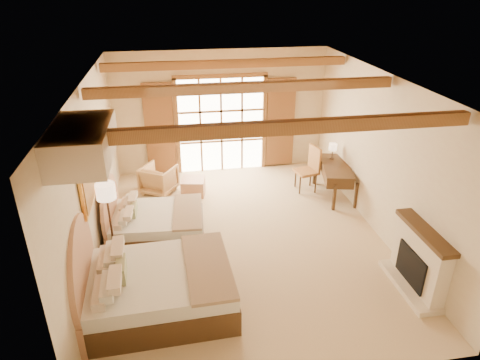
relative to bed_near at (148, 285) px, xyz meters
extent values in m
plane|color=#CFB28B|center=(1.83, 1.77, -0.46)|extent=(7.00, 7.00, 0.00)
plane|color=beige|center=(1.83, 5.27, 1.14)|extent=(5.50, 0.00, 5.50)
plane|color=beige|center=(-0.92, 1.77, 1.14)|extent=(0.00, 7.00, 7.00)
plane|color=beige|center=(4.58, 1.77, 1.14)|extent=(0.00, 7.00, 7.00)
plane|color=#BA833B|center=(1.83, 1.77, 2.74)|extent=(7.00, 7.00, 0.00)
cube|color=white|center=(1.83, 5.23, 0.79)|extent=(2.20, 0.02, 2.50)
cube|color=brown|center=(0.23, 5.20, 0.79)|extent=(0.75, 0.06, 2.40)
cube|color=brown|center=(3.43, 5.20, 0.79)|extent=(0.75, 0.06, 2.40)
cube|color=beige|center=(4.45, -0.23, 0.09)|extent=(0.25, 1.30, 1.10)
cube|color=black|center=(4.38, -0.23, -0.01)|extent=(0.18, 0.80, 0.60)
cube|color=beige|center=(4.36, -0.23, -0.41)|extent=(0.45, 1.40, 0.10)
cube|color=#3F2713|center=(4.44, -0.23, 0.66)|extent=(0.30, 1.40, 0.08)
cube|color=gold|center=(-0.88, 1.02, 1.29)|extent=(0.05, 0.95, 0.75)
cube|color=#C27C2D|center=(-0.85, 1.02, 1.29)|extent=(0.02, 0.82, 0.62)
cube|color=beige|center=(-0.57, -0.23, 2.49)|extent=(0.70, 1.40, 0.45)
cube|color=#3F2713|center=(0.17, 0.00, -0.23)|extent=(2.36, 1.82, 0.45)
cube|color=silver|center=(0.17, 0.00, 0.11)|extent=(2.31, 1.78, 0.25)
cube|color=#937357|center=(0.95, 0.00, 0.25)|extent=(0.75, 1.79, 0.06)
cube|color=#919769|center=(-0.36, 0.00, 0.37)|extent=(0.15, 0.47, 0.27)
cube|color=#3F2713|center=(0.11, 2.08, -0.28)|extent=(1.94, 1.52, 0.36)
cube|color=silver|center=(0.11, 2.08, 0.00)|extent=(1.90, 1.49, 0.20)
cube|color=#937357|center=(0.74, 2.08, 0.11)|extent=(0.65, 1.46, 0.05)
cube|color=#919769|center=(-0.32, 2.08, 0.21)|extent=(0.13, 0.39, 0.22)
cube|color=#3F2713|center=(-0.60, 0.66, -0.18)|extent=(0.55, 0.55, 0.56)
cylinder|color=#3E271A|center=(-0.67, 1.42, -0.44)|extent=(0.22, 0.22, 0.03)
cylinder|color=#3E271A|center=(-0.67, 1.42, 0.24)|extent=(0.04, 0.04, 1.36)
cylinder|color=#FFD8AC|center=(-0.67, 1.42, 0.99)|extent=(0.34, 0.34, 0.28)
imported|color=tan|center=(0.14, 4.12, -0.11)|extent=(1.02, 1.03, 0.69)
cube|color=tan|center=(0.96, 3.87, -0.26)|extent=(0.63, 0.63, 0.40)
cube|color=#3F2713|center=(4.30, 3.25, 0.31)|extent=(0.93, 1.57, 0.05)
cube|color=#3F2713|center=(4.30, 3.25, 0.17)|extent=(0.90, 1.52, 0.23)
cube|color=#AC793A|center=(3.71, 3.64, 0.03)|extent=(0.59, 0.59, 0.07)
cube|color=#AC793A|center=(3.93, 3.64, 0.36)|extent=(0.17, 0.49, 0.60)
cylinder|color=#3E271A|center=(4.34, 3.65, 0.34)|extent=(0.11, 0.11, 0.02)
cylinder|color=#3E271A|center=(4.34, 3.65, 0.48)|extent=(0.02, 0.02, 0.27)
cylinder|color=#FFD8AC|center=(4.34, 3.65, 0.64)|extent=(0.19, 0.19, 0.15)
camera|label=1|loc=(0.55, -5.46, 4.38)|focal=32.00mm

